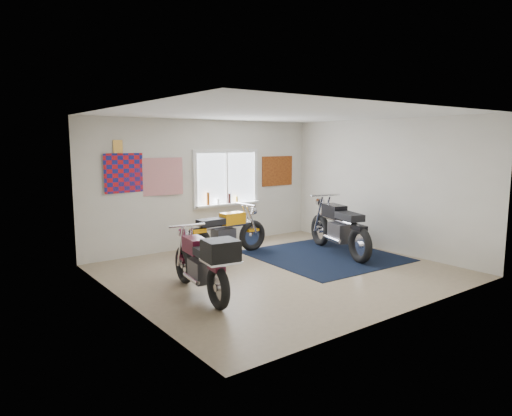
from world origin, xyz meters
TOP-DOWN VIEW (x-y plane):
  - ground at (0.00, 0.00)m, footprint 5.50×5.50m
  - room_shell at (0.00, 0.00)m, footprint 5.50×5.50m
  - navy_rug at (1.38, 0.29)m, footprint 2.61×2.70m
  - window_assembly at (0.50, 2.47)m, footprint 1.66×0.17m
  - oil_bottles at (0.26, 2.40)m, footprint 0.80×0.07m
  - flag_display at (-1.90, 2.48)m, footprint 1.60×0.10m
  - triumph_poster at (1.95, 2.48)m, footprint 0.90×0.03m
  - yellow_triumph at (-0.17, 1.50)m, footprint 1.99×0.60m
  - black_chrome_bike at (1.75, 0.27)m, footprint 0.88×2.19m
  - maroon_tourer at (-1.77, -0.42)m, footprint 0.70×1.94m

SIDE VIEW (x-z plane):
  - ground at x=0.00m, z-range 0.00..0.00m
  - navy_rug at x=1.38m, z-range 0.00..0.01m
  - yellow_triumph at x=-0.17m, z-range -0.06..0.94m
  - black_chrome_bike at x=1.75m, z-range -0.07..1.08m
  - maroon_tourer at x=-1.77m, z-range 0.02..1.00m
  - oil_bottles at x=0.26m, z-range 0.87..1.15m
  - window_assembly at x=0.50m, z-range 0.74..2.00m
  - triumph_poster at x=1.95m, z-range 1.20..1.90m
  - room_shell at x=0.00m, z-range -1.11..4.39m
  - flag_display at x=-1.90m, z-range 1.56..2.73m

